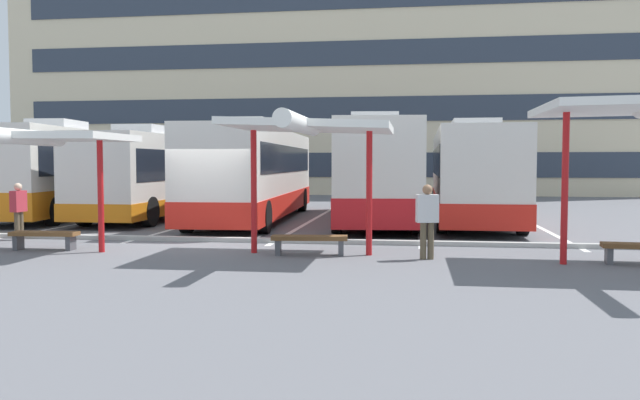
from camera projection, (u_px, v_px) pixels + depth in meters
name	position (u px, v px, depth m)	size (l,w,h in m)	color
ground_plane	(200.00, 242.00, 17.11)	(160.00, 160.00, 0.00)	slate
terminal_building	(340.00, 49.00, 49.31)	(44.95, 15.70, 24.47)	beige
coach_bus_0	(76.00, 173.00, 25.96)	(3.63, 12.27, 3.73)	silver
coach_bus_1	(159.00, 175.00, 24.87)	(2.67, 10.44, 3.48)	silver
coach_bus_2	(255.00, 175.00, 23.63)	(3.16, 12.30, 3.63)	silver
coach_bus_3	(372.00, 173.00, 23.37)	(3.70, 11.94, 3.78)	silver
coach_bus_4	(471.00, 176.00, 23.20)	(2.77, 11.99, 3.56)	silver
lane_stripe_0	(13.00, 217.00, 24.91)	(0.16, 14.00, 0.01)	white
lane_stripe_1	(108.00, 219.00, 24.35)	(0.16, 14.00, 0.01)	white
lane_stripe_2	(207.00, 220.00, 23.79)	(0.16, 14.00, 0.01)	white
lane_stripe_3	(310.00, 221.00, 23.23)	(0.16, 14.00, 0.01)	white
lane_stripe_4	(419.00, 223.00, 22.68)	(0.16, 14.00, 0.01)	white
lane_stripe_5	(533.00, 224.00, 22.12)	(0.16, 14.00, 0.01)	white
waiting_shelter_1	(32.00, 139.00, 15.04)	(4.12, 4.45, 2.89)	red
bench_2	(44.00, 236.00, 15.60)	(1.65, 0.52, 0.45)	brown
waiting_shelter_2	(309.00, 129.00, 14.48)	(3.71, 4.87, 3.11)	red
bench_3	(310.00, 240.00, 14.72)	(1.78, 0.59, 0.45)	brown
platform_kerb	(202.00, 239.00, 17.30)	(44.00, 0.24, 0.12)	#ADADA8
waiting_passenger_0	(19.00, 208.00, 17.60)	(0.25, 0.47, 1.57)	brown
waiting_passenger_2	(427.00, 216.00, 14.04)	(0.51, 0.32, 1.65)	brown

